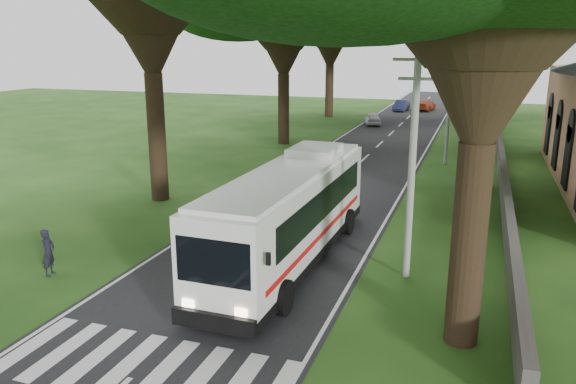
{
  "coord_description": "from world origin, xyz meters",
  "views": [
    {
      "loc": [
        7.53,
        -12.6,
        7.9
      ],
      "look_at": [
        0.55,
        7.68,
        2.2
      ],
      "focal_mm": 35.0,
      "sensor_mm": 36.0,
      "label": 1
    }
  ],
  "objects_px": {
    "distant_car_a": "(373,119)",
    "coach_bus": "(290,212)",
    "pole_mid": "(450,102)",
    "pole_far": "(462,82)",
    "distant_car_b": "(401,105)",
    "pole_near": "(412,159)",
    "pedestrian": "(48,252)",
    "distant_car_c": "(425,105)"
  },
  "relations": [
    {
      "from": "distant_car_c",
      "to": "distant_car_a",
      "type": "bearing_deg",
      "value": 83.53
    },
    {
      "from": "distant_car_b",
      "to": "pedestrian",
      "type": "xyz_separation_m",
      "value": [
        -4.73,
        -53.9,
        0.17
      ]
    },
    {
      "from": "coach_bus",
      "to": "distant_car_b",
      "type": "bearing_deg",
      "value": 94.34
    },
    {
      "from": "pole_mid",
      "to": "coach_bus",
      "type": "distance_m",
      "value": 20.59
    },
    {
      "from": "pole_mid",
      "to": "distant_car_c",
      "type": "relative_size",
      "value": 1.77
    },
    {
      "from": "pole_near",
      "to": "pole_mid",
      "type": "xyz_separation_m",
      "value": [
        0.0,
        20.0,
        0.0
      ]
    },
    {
      "from": "pole_far",
      "to": "coach_bus",
      "type": "bearing_deg",
      "value": -96.11
    },
    {
      "from": "pole_near",
      "to": "coach_bus",
      "type": "distance_m",
      "value": 4.84
    },
    {
      "from": "distant_car_b",
      "to": "distant_car_c",
      "type": "xyz_separation_m",
      "value": [
        2.66,
        1.47,
        0.02
      ]
    },
    {
      "from": "coach_bus",
      "to": "distant_car_b",
      "type": "height_order",
      "value": "coach_bus"
    },
    {
      "from": "distant_car_b",
      "to": "distant_car_a",
      "type": "bearing_deg",
      "value": -90.0
    },
    {
      "from": "distant_car_c",
      "to": "pedestrian",
      "type": "distance_m",
      "value": 55.86
    },
    {
      "from": "pole_mid",
      "to": "distant_car_b",
      "type": "height_order",
      "value": "pole_mid"
    },
    {
      "from": "pole_near",
      "to": "pole_mid",
      "type": "distance_m",
      "value": 20.0
    },
    {
      "from": "pole_mid",
      "to": "distant_car_b",
      "type": "relative_size",
      "value": 2.07
    },
    {
      "from": "coach_bus",
      "to": "distant_car_a",
      "type": "bearing_deg",
      "value": 97.0
    },
    {
      "from": "distant_car_b",
      "to": "coach_bus",
      "type": "bearing_deg",
      "value": -82.45
    },
    {
      "from": "distant_car_a",
      "to": "distant_car_c",
      "type": "bearing_deg",
      "value": -118.59
    },
    {
      "from": "pole_far",
      "to": "distant_car_c",
      "type": "height_order",
      "value": "pole_far"
    },
    {
      "from": "distant_car_b",
      "to": "pedestrian",
      "type": "relative_size",
      "value": 2.3
    },
    {
      "from": "distant_car_a",
      "to": "distant_car_b",
      "type": "distance_m",
      "value": 13.11
    },
    {
      "from": "pole_far",
      "to": "distant_car_b",
      "type": "xyz_separation_m",
      "value": [
        -7.14,
        9.94,
        -3.51
      ]
    },
    {
      "from": "pole_mid",
      "to": "distant_car_c",
      "type": "xyz_separation_m",
      "value": [
        -4.47,
        31.41,
        -3.5
      ]
    },
    {
      "from": "pole_near",
      "to": "distant_car_a",
      "type": "bearing_deg",
      "value": 102.42
    },
    {
      "from": "coach_bus",
      "to": "distant_car_b",
      "type": "xyz_separation_m",
      "value": [
        -2.86,
        49.96,
        -1.25
      ]
    },
    {
      "from": "pole_near",
      "to": "distant_car_c",
      "type": "xyz_separation_m",
      "value": [
        -4.47,
        51.41,
        -3.5
      ]
    },
    {
      "from": "pole_mid",
      "to": "distant_car_a",
      "type": "relative_size",
      "value": 2.19
    },
    {
      "from": "pole_mid",
      "to": "pole_far",
      "type": "height_order",
      "value": "same"
    },
    {
      "from": "pole_mid",
      "to": "distant_car_b",
      "type": "bearing_deg",
      "value": 103.41
    },
    {
      "from": "pole_near",
      "to": "pole_far",
      "type": "xyz_separation_m",
      "value": [
        0.0,
        40.0,
        0.0
      ]
    },
    {
      "from": "pole_far",
      "to": "pole_mid",
      "type": "bearing_deg",
      "value": -90.0
    },
    {
      "from": "distant_car_b",
      "to": "distant_car_c",
      "type": "height_order",
      "value": "distant_car_c"
    },
    {
      "from": "coach_bus",
      "to": "pole_near",
      "type": "bearing_deg",
      "value": 1.28
    },
    {
      "from": "distant_car_a",
      "to": "pole_far",
      "type": "bearing_deg",
      "value": -173.4
    },
    {
      "from": "pole_far",
      "to": "coach_bus",
      "type": "distance_m",
      "value": 40.31
    },
    {
      "from": "distant_car_a",
      "to": "coach_bus",
      "type": "bearing_deg",
      "value": 81.41
    },
    {
      "from": "pole_mid",
      "to": "pole_far",
      "type": "xyz_separation_m",
      "value": [
        0.0,
        20.0,
        0.0
      ]
    },
    {
      "from": "distant_car_b",
      "to": "pole_near",
      "type": "bearing_deg",
      "value": -77.58
    },
    {
      "from": "pole_mid",
      "to": "pole_far",
      "type": "bearing_deg",
      "value": 90.0
    },
    {
      "from": "pole_far",
      "to": "pedestrian",
      "type": "xyz_separation_m",
      "value": [
        -11.87,
        -43.96,
        -3.34
      ]
    },
    {
      "from": "coach_bus",
      "to": "distant_car_c",
      "type": "relative_size",
      "value": 2.69
    },
    {
      "from": "distant_car_a",
      "to": "pedestrian",
      "type": "xyz_separation_m",
      "value": [
        -3.75,
        -40.82,
        0.18
      ]
    }
  ]
}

